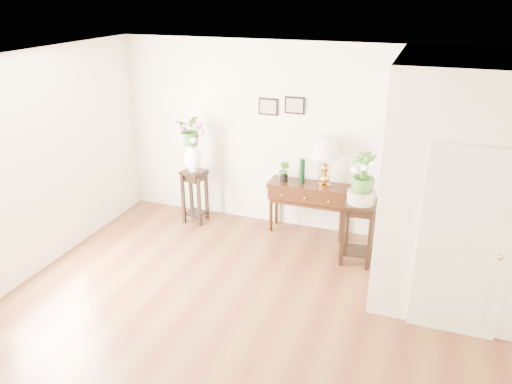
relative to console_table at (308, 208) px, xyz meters
The scene contains 19 objects.
floor 2.58m from the console_table, 91.11° to the right, with size 6.00×5.50×0.02m, color brown.
ceiling 3.50m from the console_table, 91.11° to the right, with size 6.00×5.50×0.02m, color white.
wall_back 1.03m from the console_table, 103.72° to the left, with size 6.00×0.02×2.80m, color #EDE3CA.
wall_left 4.10m from the console_table, 140.13° to the right, with size 0.02×5.50×2.80m, color #EDE3CA.
partition 2.41m from the console_table, 20.63° to the right, with size 1.80×1.95×2.80m, color #EDE3CA.
door 2.79m from the console_table, 40.83° to the right, with size 0.90×0.05×2.10m, color beige.
art_print_left 1.62m from the console_table, 165.35° to the left, with size 0.30×0.02×0.25m, color black.
art_print_right 1.54m from the console_table, 148.59° to the left, with size 0.30×0.02×0.25m, color black.
wall_ornament 2.09m from the console_table, 30.23° to the right, with size 0.51×0.51×0.07m, color tan.
console_table is the anchor object (origin of this frame).
table_lamp 0.78m from the console_table, ahead, with size 0.43×0.43×0.75m, color #BB8F41.
green_vase 0.58m from the console_table, behind, with size 0.08×0.08×0.37m, color black.
potted_plant 0.67m from the console_table, behind, with size 0.17×0.13×0.30m, color #356A22.
plant_stand_a 1.78m from the console_table, behind, with size 0.33×0.33×0.85m, color black.
porcelain_vase 1.91m from the console_table, behind, with size 0.26×0.26×0.46m, color white, non-canonical shape.
lily_arrangement 2.10m from the console_table, behind, with size 0.45×0.39×0.50m, color #356A22.
plant_stand_b 1.05m from the console_table, 35.84° to the right, with size 0.41×0.41×0.87m, color black.
ceramic_bowl 1.19m from the console_table, 35.84° to the right, with size 0.37×0.37×0.16m, color beige.
narcissus 1.37m from the console_table, 35.84° to the right, with size 0.31×0.31×0.56m, color #356A22.
Camera 1 is at (1.61, -4.14, 3.49)m, focal length 35.00 mm.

